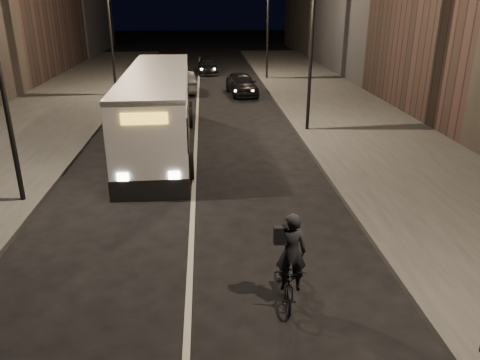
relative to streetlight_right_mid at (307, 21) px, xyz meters
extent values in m
plane|color=black|center=(-5.33, -12.00, -5.36)|extent=(180.00, 180.00, 0.00)
cube|color=#32322F|center=(3.17, 2.00, -5.28)|extent=(7.00, 70.00, 0.16)
cube|color=#32322F|center=(-13.83, 2.00, -5.28)|extent=(7.00, 70.00, 0.16)
cylinder|color=black|center=(0.27, 0.00, -1.20)|extent=(0.16, 0.16, 8.00)
cylinder|color=black|center=(0.27, 16.00, -1.20)|extent=(0.16, 0.16, 8.00)
cylinder|color=black|center=(-10.93, -8.00, -1.20)|extent=(0.16, 0.16, 8.00)
cylinder|color=black|center=(-10.93, 10.00, -1.20)|extent=(0.16, 0.16, 8.00)
cube|color=silver|center=(-6.93, -1.80, -3.69)|extent=(2.94, 12.62, 3.35)
cube|color=black|center=(-6.93, -1.80, -3.22)|extent=(3.02, 12.20, 1.20)
cube|color=silver|center=(-6.93, -1.80, -2.07)|extent=(2.96, 12.62, 0.19)
cube|color=gold|center=(-6.77, -8.07, -2.54)|extent=(1.47, 0.16, 0.37)
cylinder|color=black|center=(-8.12, -6.23, -4.84)|extent=(0.39, 1.06, 1.05)
cylinder|color=black|center=(-5.51, -6.16, -4.84)|extent=(0.39, 1.06, 1.05)
cylinder|color=black|center=(-8.34, 2.14, -4.84)|extent=(0.39, 1.06, 1.05)
cylinder|color=black|center=(-5.73, 2.21, -4.84)|extent=(0.39, 1.06, 1.05)
imported|color=black|center=(-3.09, -13.79, -4.86)|extent=(0.87, 1.97, 1.01)
imported|color=black|center=(-3.09, -13.99, -4.07)|extent=(0.71, 0.51, 1.83)
imported|color=black|center=(-2.27, 9.98, -4.61)|extent=(2.29, 4.61, 1.51)
imported|color=#404043|center=(-6.42, 11.27, -4.62)|extent=(2.14, 4.65, 1.48)
imported|color=black|center=(-4.53, 20.01, -4.72)|extent=(1.89, 4.44, 1.28)
camera|label=1|loc=(-4.83, -22.65, 1.03)|focal=35.00mm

